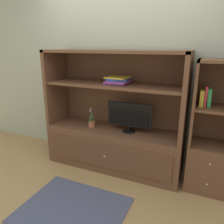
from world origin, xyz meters
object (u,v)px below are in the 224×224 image
Objects in this scene: potted_plant at (92,123)px; bookshelf_tall at (211,149)px; upright_book_row at (206,97)px; magazine_stack at (118,80)px; media_console at (114,134)px; tv_monitor at (129,116)px.

potted_plant is 1.55m from bookshelf_tall.
upright_book_row is (-0.13, -0.01, 0.61)m from bookshelf_tall.
potted_plant is 0.78× the size of magazine_stack.
media_console is at bearing 12.61° from potted_plant.
upright_book_row is at bearing -175.79° from bookshelf_tall.
tv_monitor is at bearing -178.86° from upright_book_row.
upright_book_row is at bearing -0.28° from magazine_stack.
tv_monitor is at bearing 4.47° from potted_plant.
tv_monitor is 0.39× the size of bookshelf_tall.
tv_monitor is 2.62× the size of upright_book_row.
magazine_stack is 1.55× the size of upright_book_row.
potted_plant is (-0.53, -0.04, -0.16)m from tv_monitor.
potted_plant is 1.21× the size of upright_book_row.
media_console is 0.37m from tv_monitor.
magazine_stack reaches higher than upright_book_row.
potted_plant is (-0.30, -0.07, 0.13)m from media_console.
bookshelf_tall reaches higher than upright_book_row.
upright_book_row is (1.11, -0.01, 0.62)m from media_console.
media_console is 1.27m from upright_book_row.
magazine_stack is (-0.16, 0.02, 0.45)m from tv_monitor.
magazine_stack is at bearing -3.52° from media_console.
potted_plant is at bearing -177.45° from bookshelf_tall.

